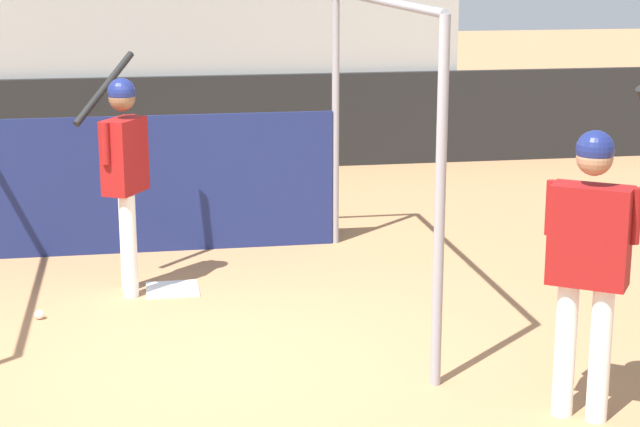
{
  "coord_description": "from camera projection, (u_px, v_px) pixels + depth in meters",
  "views": [
    {
      "loc": [
        -0.49,
        -6.99,
        2.81
      ],
      "look_at": [
        0.77,
        0.25,
        0.99
      ],
      "focal_mm": 60.0,
      "sensor_mm": 36.0,
      "label": 1
    }
  ],
  "objects": [
    {
      "name": "bleacher_section",
      "position": [
        167.0,
        48.0,
        15.19
      ],
      "size": [
        7.6,
        3.2,
        2.91
      ],
      "color": "#9E9E99",
      "rests_on": "ground"
    },
    {
      "name": "player_waiting",
      "position": [
        591.0,
        247.0,
        6.34
      ],
      "size": [
        0.81,
        0.61,
        2.1
      ],
      "rotation": [
        0.0,
        0.0,
        -0.6
      ],
      "color": "white",
      "rests_on": "ground"
    },
    {
      "name": "home_plate",
      "position": [
        172.0,
        289.0,
        9.06
      ],
      "size": [
        0.44,
        0.44,
        0.02
      ],
      "color": "white",
      "rests_on": "ground"
    },
    {
      "name": "batting_cage",
      "position": [
        131.0,
        151.0,
        9.4
      ],
      "size": [
        3.95,
        3.66,
        2.46
      ],
      "color": "gray",
      "rests_on": "ground"
    },
    {
      "name": "player_batter",
      "position": [
        124.0,
        164.0,
        8.75
      ],
      "size": [
        0.61,
        0.92,
        1.96
      ],
      "rotation": [
        0.0,
        0.0,
        1.06
      ],
      "color": "white",
      "rests_on": "ground"
    },
    {
      "name": "outfield_wall",
      "position": [
        174.0,
        124.0,
        13.8
      ],
      "size": [
        24.0,
        0.12,
        1.23
      ],
      "color": "black",
      "rests_on": "ground"
    },
    {
      "name": "baseball",
      "position": [
        39.0,
        315.0,
        8.34
      ],
      "size": [
        0.07,
        0.07,
        0.07
      ],
      "color": "white",
      "rests_on": "ground"
    },
    {
      "name": "ground_plane",
      "position": [
        217.0,
        365.0,
        7.43
      ],
      "size": [
        60.0,
        60.0,
        0.0
      ],
      "primitive_type": "plane",
      "color": "#A8754C"
    }
  ]
}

